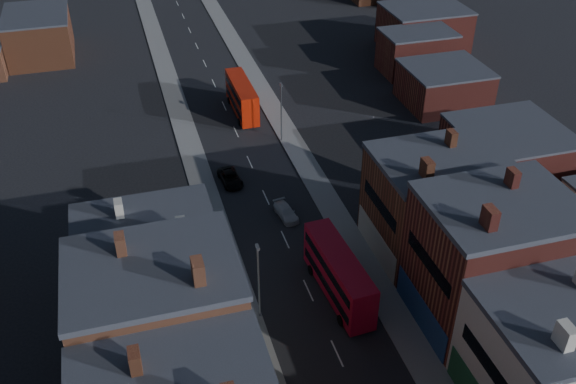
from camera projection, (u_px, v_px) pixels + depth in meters
pavement_west at (206, 196)px, 73.06m from camera, size 3.00×200.00×0.12m
pavement_east at (315, 179)px, 76.04m from camera, size 3.00×200.00×0.12m
lamp_post_2 at (259, 277)px, 54.86m from camera, size 0.25×0.70×8.12m
lamp_post_3 at (281, 109)px, 81.06m from camera, size 0.25×0.70×8.12m
bus_1 at (339, 274)px, 58.36m from camera, size 3.35×11.23×4.79m
bus_2 at (242, 97)px, 88.92m from camera, size 2.73×10.67×4.61m
car_2 at (230, 178)px, 75.19m from camera, size 2.57×4.85×1.30m
car_3 at (286, 212)px, 69.63m from camera, size 2.24×4.32×1.20m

